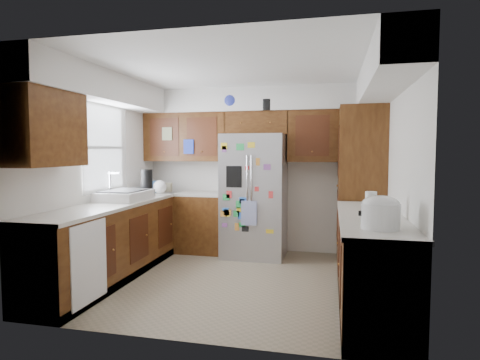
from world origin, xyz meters
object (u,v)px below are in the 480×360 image
object	(u,v)px
fridge	(254,196)
rice_cooker	(381,211)
paper_towel	(371,204)
pantry	(361,186)

from	to	relation	value
fridge	rice_cooker	distance (m)	2.83
rice_cooker	fridge	bearing A→B (deg)	122.12
fridge	paper_towel	world-z (taller)	fridge
pantry	fridge	xyz separation A→B (m)	(-1.50, 0.05, -0.17)
fridge	paper_towel	bearing A→B (deg)	-50.27
paper_towel	pantry	bearing A→B (deg)	89.32
rice_cooker	paper_towel	xyz separation A→B (m)	(-0.02, 0.61, -0.02)
rice_cooker	pantry	bearing A→B (deg)	89.99
pantry	rice_cooker	distance (m)	2.33
pantry	rice_cooker	xyz separation A→B (m)	(-0.00, -2.33, -0.01)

